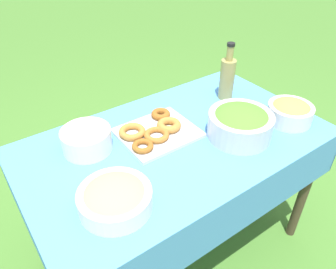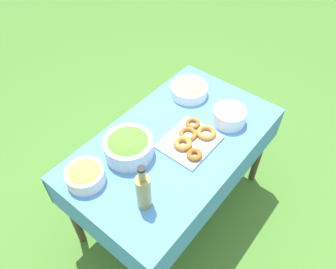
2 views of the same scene
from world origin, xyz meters
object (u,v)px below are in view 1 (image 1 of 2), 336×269
object	(u,v)px
donut_platter	(155,131)
olive_oil_bottle	(227,77)
plate_stack	(87,140)
pasta_bowl	(115,198)
salad_bowl	(240,123)
olive_bowl	(290,111)

from	to	relation	value
donut_platter	olive_oil_bottle	size ratio (longest dim) A/B	1.17
plate_stack	olive_oil_bottle	size ratio (longest dim) A/B	0.69
donut_platter	olive_oil_bottle	distance (m)	0.50
pasta_bowl	donut_platter	size ratio (longest dim) A/B	0.73
donut_platter	plate_stack	distance (m)	0.30
salad_bowl	plate_stack	size ratio (longest dim) A/B	1.37
salad_bowl	pasta_bowl	world-z (taller)	salad_bowl
plate_stack	olive_bowl	distance (m)	0.94
salad_bowl	olive_bowl	bearing A→B (deg)	169.88
olive_bowl	donut_platter	bearing A→B (deg)	-25.19
salad_bowl	donut_platter	world-z (taller)	salad_bowl
plate_stack	olive_bowl	world-z (taller)	olive_bowl
donut_platter	salad_bowl	bearing A→B (deg)	143.33
pasta_bowl	olive_bowl	xyz separation A→B (m)	(-0.92, -0.00, 0.01)
pasta_bowl	olive_oil_bottle	world-z (taller)	olive_oil_bottle
salad_bowl	pasta_bowl	bearing A→B (deg)	4.48
pasta_bowl	plate_stack	xyz separation A→B (m)	(-0.06, -0.35, 0.00)
donut_platter	plate_stack	bearing A→B (deg)	-15.51
donut_platter	plate_stack	world-z (taller)	plate_stack
donut_platter	olive_bowl	size ratio (longest dim) A/B	1.67
pasta_bowl	donut_platter	world-z (taller)	pasta_bowl
donut_platter	olive_bowl	xyz separation A→B (m)	(-0.58, 0.27, 0.03)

